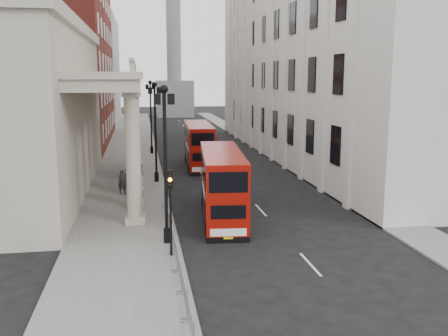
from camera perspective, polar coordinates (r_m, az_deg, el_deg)
The scene contains 19 objects.
ground at distance 23.43m, azimuth -4.47°, elevation -11.79°, with size 260.00×260.00×0.00m, color black.
sidewalk_west at distance 52.38m, azimuth -10.70°, elevation 0.56°, with size 6.00×140.00×0.12m, color slate.
sidewalk_east at distance 54.56m, azimuth 6.89°, elevation 1.06°, with size 3.00×140.00×0.12m, color slate.
kerb at distance 52.40m, azimuth -7.47°, elevation 0.67°, with size 0.20×140.00×0.14m, color slate.
portico_building at distance 40.66m, azimuth -21.95°, elevation 5.64°, with size 9.00×28.00×12.00m, color #A59D8A.
brick_building at distance 70.20m, azimuth -17.01°, elevation 11.71°, with size 9.00×32.00×22.00m, color maroon.
west_building_far at distance 102.00m, azimuth -14.69°, elevation 10.71°, with size 9.00×30.00×20.00m, color #A59D8A.
east_building at distance 56.63m, azimuth 9.09°, elevation 13.97°, with size 8.00×55.00×25.00m, color beige.
monument_column at distance 114.12m, azimuth -5.77°, elevation 13.92°, with size 8.00×8.00×54.20m.
lamp_post_south at distance 25.95m, azimuth -6.73°, elevation 1.62°, with size 1.05×0.44×8.32m.
lamp_post_mid at distance 41.83m, azimuth -7.86°, elevation 4.91°, with size 1.05×0.44×8.32m.
lamp_post_north at distance 57.77m, azimuth -8.36°, elevation 6.38°, with size 1.05×0.44×8.32m.
traffic_light at distance 24.33m, azimuth -6.16°, elevation -3.29°, with size 0.28×0.33×4.30m.
crowd_barriers at distance 25.25m, azimuth -5.75°, elevation -8.53°, with size 0.50×18.75×1.10m.
bus_near at distance 31.28m, azimuth -0.23°, elevation -1.79°, with size 3.30×10.09×4.28m.
bus_far at distance 49.56m, azimuth -2.92°, elevation 2.71°, with size 2.77×9.96×4.26m.
pedestrian_a at distance 38.28m, azimuth -11.53°, elevation -1.59°, with size 0.66×0.44×1.82m, color #222227.
pedestrian_b at distance 40.68m, azimuth -11.02°, elevation -1.07°, with size 0.75×0.58×1.54m, color black.
pedestrian_c at distance 45.19m, azimuth -9.77°, elevation 0.26°, with size 0.87×0.57×1.78m, color black.
Camera 1 is at (-1.83, -21.63, 8.83)m, focal length 40.00 mm.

